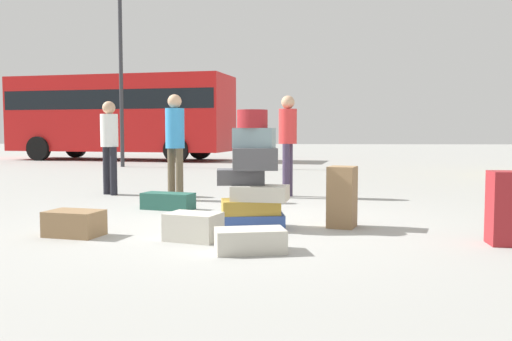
{
  "coord_description": "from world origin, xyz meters",
  "views": [
    {
      "loc": [
        0.49,
        -6.41,
        1.1
      ],
      "look_at": [
        0.13,
        0.48,
        0.6
      ],
      "focal_mm": 38.42,
      "sensor_mm": 36.0,
      "label": 1
    }
  ],
  "objects": [
    {
      "name": "lamp_post",
      "position": [
        -4.5,
        10.24,
        3.94
      ],
      "size": [
        0.36,
        0.36,
        6.03
      ],
      "color": "#333338",
      "rests_on": "ground"
    },
    {
      "name": "suitcase_brown_foreground_far",
      "position": [
        1.15,
        -0.14,
        0.35
      ],
      "size": [
        0.38,
        0.4,
        0.7
      ],
      "primitive_type": "cube",
      "rotation": [
        0.0,
        0.0,
        -0.32
      ],
      "color": "olive",
      "rests_on": "ground"
    },
    {
      "name": "suitcase_cream_upright_blue",
      "position": [
        -0.42,
        -0.98,
        0.14
      ],
      "size": [
        0.61,
        0.51,
        0.28
      ],
      "primitive_type": "cube",
      "rotation": [
        0.0,
        0.0,
        -0.31
      ],
      "color": "beige",
      "rests_on": "ground"
    },
    {
      "name": "suitcase_tower",
      "position": [
        0.13,
        -0.26,
        0.54
      ],
      "size": [
        0.85,
        0.57,
        1.34
      ],
      "color": "#334F99",
      "rests_on": "ground"
    },
    {
      "name": "suitcase_maroon_foreground_near",
      "position": [
        2.64,
        -1.04,
        0.36
      ],
      "size": [
        0.34,
        0.32,
        0.72
      ],
      "primitive_type": "cube",
      "rotation": [
        0.0,
        0.0,
        -0.06
      ],
      "color": "maroon",
      "rests_on": "ground"
    },
    {
      "name": "person_bearded_onlooker",
      "position": [
        -2.52,
        2.89,
        0.97
      ],
      "size": [
        0.3,
        0.3,
        1.61
      ],
      "rotation": [
        0.0,
        0.0,
        -0.69
      ],
      "color": "black",
      "rests_on": "ground"
    },
    {
      "name": "suitcase_cream_right_side",
      "position": [
        0.18,
        -1.49,
        0.11
      ],
      "size": [
        0.69,
        0.48,
        0.21
      ],
      "primitive_type": "cube",
      "rotation": [
        0.0,
        0.0,
        0.21
      ],
      "color": "beige",
      "rests_on": "ground"
    },
    {
      "name": "person_tourist_with_camera",
      "position": [
        -1.24,
        2.2,
        1.0
      ],
      "size": [
        0.3,
        0.3,
        1.68
      ],
      "rotation": [
        0.0,
        0.0,
        -0.76
      ],
      "color": "brown",
      "rests_on": "ground"
    },
    {
      "name": "person_passerby_in_red",
      "position": [
        0.55,
        2.72,
        1.01
      ],
      "size": [
        0.3,
        0.33,
        1.69
      ],
      "rotation": [
        0.0,
        0.0,
        -1.82
      ],
      "color": "#3F334C",
      "rests_on": "ground"
    },
    {
      "name": "ground_plane",
      "position": [
        0.0,
        0.0,
        0.0
      ],
      "size": [
        80.0,
        80.0,
        0.0
      ],
      "primitive_type": "plane",
      "color": "#9E9E99"
    },
    {
      "name": "suitcase_brown_white_trunk",
      "position": [
        -1.71,
        -0.82,
        0.13
      ],
      "size": [
        0.63,
        0.5,
        0.27
      ],
      "primitive_type": "cube",
      "rotation": [
        0.0,
        0.0,
        -0.23
      ],
      "color": "olive",
      "rests_on": "ground"
    },
    {
      "name": "suitcase_teal_left_side",
      "position": [
        -1.14,
        1.18,
        0.12
      ],
      "size": [
        0.78,
        0.51,
        0.23
      ],
      "primitive_type": "cube",
      "rotation": [
        0.0,
        0.0,
        -0.29
      ],
      "color": "#26594C",
      "rests_on": "ground"
    },
    {
      "name": "parked_bus",
      "position": [
        -5.75,
        14.29,
        1.83
      ],
      "size": [
        8.76,
        4.03,
        3.15
      ],
      "rotation": [
        0.0,
        0.0,
        -0.19
      ],
      "color": "red",
      "rests_on": "ground"
    }
  ]
}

